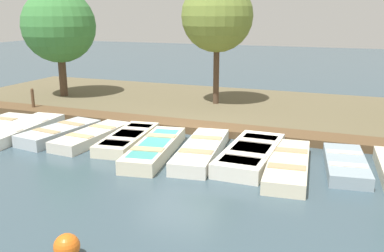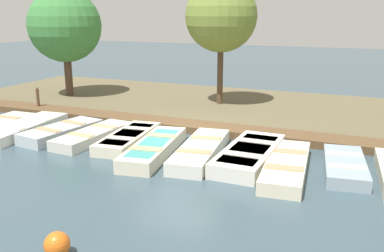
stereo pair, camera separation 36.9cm
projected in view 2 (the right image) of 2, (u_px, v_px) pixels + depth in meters
The scene contains 16 objects.
ground_plane at pixel (179, 141), 13.55m from camera, with size 80.00×80.00×0.00m, color #384C56.
shore_bank at pixel (229, 107), 17.97m from camera, with size 8.00×24.00×0.20m.
dock_walkway at pixel (196, 127), 14.72m from camera, with size 1.06×19.92×0.25m.
rowboat_1 at pixel (24, 128), 14.37m from camera, with size 3.55×1.39×0.37m.
rowboat_2 at pixel (62, 131), 13.91m from camera, with size 2.91×1.42×0.39m.
rowboat_3 at pixel (93, 135), 13.57m from camera, with size 3.07×1.15×0.35m.
rowboat_4 at pixel (129, 138), 13.27m from camera, with size 3.16×1.36×0.35m.
rowboat_5 at pixel (154, 148), 12.22m from camera, with size 3.59×1.47×0.40m.
rowboat_6 at pixel (200, 150), 12.04m from camera, with size 3.59×1.42×0.38m.
rowboat_7 at pixel (250, 154), 11.64m from camera, with size 3.39×1.29×0.41m.
rowboat_8 at pixel (286, 165), 10.89m from camera, with size 3.54×1.30×0.36m.
rowboat_9 at pixel (345, 166), 10.90m from camera, with size 2.77×1.33×0.34m.
mooring_post_near at pixel (38, 100), 17.33m from camera, with size 0.12×0.12×1.02m.
buoy at pixel (57, 244), 7.11m from camera, with size 0.44×0.44×0.44m.
park_tree_far_left at pixel (65, 26), 19.19m from camera, with size 3.26×3.26×4.99m.
park_tree_left at pixel (221, 16), 17.18m from camera, with size 2.91×2.91×5.26m.
Camera 2 is at (11.78, 5.42, 3.96)m, focal length 40.00 mm.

